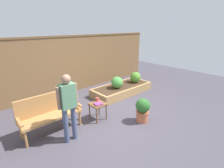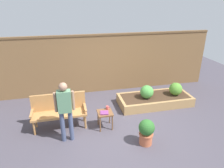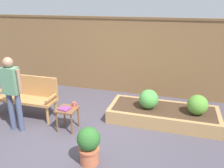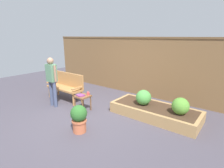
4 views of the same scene
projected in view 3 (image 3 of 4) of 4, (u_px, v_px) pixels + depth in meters
name	position (u px, v px, depth m)	size (l,w,h in m)	color
ground_plane	(79.00, 136.00, 4.65)	(14.00, 14.00, 0.00)	#47424C
fence_back	(115.00, 55.00, 6.63)	(8.40, 0.14, 2.16)	brown
garden_bench	(27.00, 93.00, 5.36)	(1.44, 0.48, 0.94)	#B77F47
side_table	(67.00, 112.00, 4.77)	(0.40, 0.40, 0.48)	brown
cup_on_table	(74.00, 104.00, 4.83)	(0.11, 0.08, 0.10)	#CC4C47
book_on_table	(65.00, 109.00, 4.70)	(0.21, 0.19, 0.03)	#7F3875
potted_boxwood	(89.00, 145.00, 3.76)	(0.39, 0.39, 0.66)	#C66642
raised_planter_bed	(163.00, 114.00, 5.21)	(2.40, 1.00, 0.30)	#AD8451
shrub_near_bench	(149.00, 99.00, 5.11)	(0.43, 0.43, 0.43)	brown
shrub_far_corner	(198.00, 105.00, 4.84)	(0.43, 0.43, 0.43)	brown
person_by_bench	(12.00, 88.00, 4.57)	(0.47, 0.20, 1.56)	#475170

